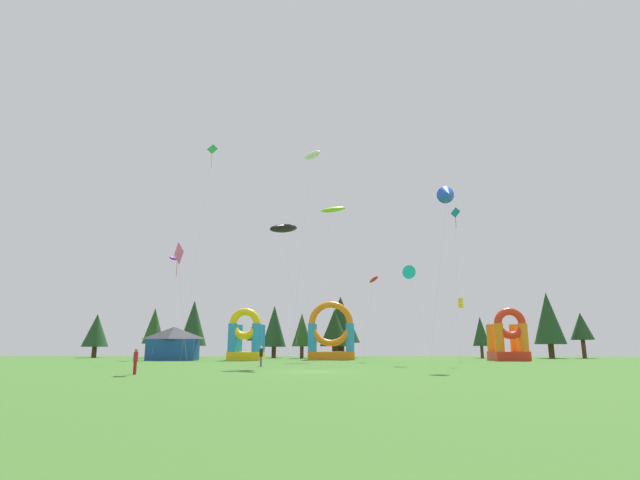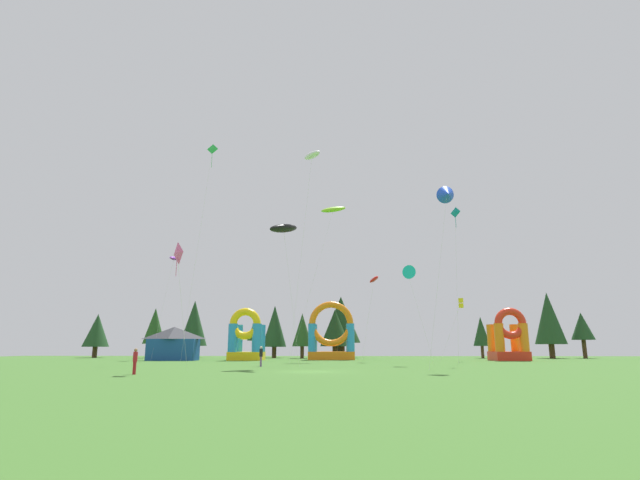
{
  "view_description": "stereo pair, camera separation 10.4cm",
  "coord_description": "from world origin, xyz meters",
  "px_view_note": "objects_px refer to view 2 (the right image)",
  "views": [
    {
      "loc": [
        1.86,
        -35.35,
        1.72
      ],
      "look_at": [
        0.0,
        14.24,
        12.68
      ],
      "focal_mm": 27.2,
      "sensor_mm": 36.0,
      "label": 1
    },
    {
      "loc": [
        1.96,
        -35.34,
        1.72
      ],
      "look_at": [
        0.0,
        14.24,
        12.68
      ],
      "focal_mm": 27.2,
      "sensor_mm": 36.0,
      "label": 2
    }
  ],
  "objects_px": {
    "inflatable_orange_dome": "(331,338)",
    "inflatable_blue_arch": "(509,341)",
    "kite_purple_parafoil": "(174,259)",
    "kite_blue_delta": "(447,194)",
    "kite_green_diamond": "(212,152)",
    "kite_black_parafoil": "(284,228)",
    "kite_yellow_box": "(461,303)",
    "kite_red_parafoil": "(374,279)",
    "festival_tent": "(174,344)",
    "kite_pink_diamond": "(176,255)",
    "kite_lime_parafoil": "(333,210)",
    "inflatable_red_slide": "(246,341)",
    "kite_teal_diamond": "(455,214)",
    "person_far_side": "(261,354)",
    "person_near_camera": "(135,359)",
    "kite_white_parafoil": "(312,155)",
    "kite_cyan_delta": "(407,271)"
  },
  "relations": [
    {
      "from": "kite_blue_delta",
      "to": "kite_black_parafoil",
      "type": "xyz_separation_m",
      "value": [
        -13.89,
        4.45,
        -1.64
      ]
    },
    {
      "from": "kite_white_parafoil",
      "to": "inflatable_blue_arch",
      "type": "distance_m",
      "value": 35.34
    },
    {
      "from": "kite_yellow_box",
      "to": "kite_green_diamond",
      "type": "bearing_deg",
      "value": -167.61
    },
    {
      "from": "kite_blue_delta",
      "to": "inflatable_orange_dome",
      "type": "xyz_separation_m",
      "value": [
        -9.99,
        29.1,
        -11.03
      ]
    },
    {
      "from": "kite_teal_diamond",
      "to": "inflatable_orange_dome",
      "type": "relative_size",
      "value": 2.03
    },
    {
      "from": "inflatable_orange_dome",
      "to": "person_far_side",
      "type": "bearing_deg",
      "value": -104.32
    },
    {
      "from": "inflatable_blue_arch",
      "to": "kite_teal_diamond",
      "type": "bearing_deg",
      "value": -122.44
    },
    {
      "from": "kite_yellow_box",
      "to": "kite_red_parafoil",
      "type": "height_order",
      "value": "kite_red_parafoil"
    },
    {
      "from": "inflatable_red_slide",
      "to": "inflatable_blue_arch",
      "type": "distance_m",
      "value": 33.91
    },
    {
      "from": "kite_purple_parafoil",
      "to": "person_near_camera",
      "type": "distance_m",
      "value": 38.98
    },
    {
      "from": "kite_green_diamond",
      "to": "festival_tent",
      "type": "relative_size",
      "value": 4.2
    },
    {
      "from": "inflatable_orange_dome",
      "to": "inflatable_blue_arch",
      "type": "bearing_deg",
      "value": -7.84
    },
    {
      "from": "kite_purple_parafoil",
      "to": "person_far_side",
      "type": "xyz_separation_m",
      "value": [
        16.34,
        -22.41,
        -12.88
      ]
    },
    {
      "from": "kite_teal_diamond",
      "to": "person_near_camera",
      "type": "height_order",
      "value": "kite_teal_diamond"
    },
    {
      "from": "kite_black_parafoil",
      "to": "kite_red_parafoil",
      "type": "xyz_separation_m",
      "value": [
        9.3,
        16.51,
        -2.48
      ]
    },
    {
      "from": "kite_blue_delta",
      "to": "inflatable_blue_arch",
      "type": "relative_size",
      "value": 2.23
    },
    {
      "from": "kite_teal_diamond",
      "to": "kite_red_parafoil",
      "type": "bearing_deg",
      "value": 128.26
    },
    {
      "from": "kite_purple_parafoil",
      "to": "kite_yellow_box",
      "type": "relative_size",
      "value": 1.88
    },
    {
      "from": "kite_red_parafoil",
      "to": "kite_yellow_box",
      "type": "bearing_deg",
      "value": 10.2
    },
    {
      "from": "kite_cyan_delta",
      "to": "festival_tent",
      "type": "distance_m",
      "value": 32.6
    },
    {
      "from": "kite_green_diamond",
      "to": "kite_white_parafoil",
      "type": "height_order",
      "value": "kite_green_diamond"
    },
    {
      "from": "kite_green_diamond",
      "to": "kite_yellow_box",
      "type": "bearing_deg",
      "value": 12.39
    },
    {
      "from": "kite_cyan_delta",
      "to": "kite_yellow_box",
      "type": "height_order",
      "value": "kite_cyan_delta"
    },
    {
      "from": "inflatable_red_slide",
      "to": "inflatable_orange_dome",
      "type": "xyz_separation_m",
      "value": [
        11.13,
        2.76,
        0.37
      ]
    },
    {
      "from": "kite_blue_delta",
      "to": "kite_lime_parafoil",
      "type": "distance_m",
      "value": 26.57
    },
    {
      "from": "kite_purple_parafoil",
      "to": "person_far_side",
      "type": "distance_m",
      "value": 30.58
    },
    {
      "from": "kite_pink_diamond",
      "to": "kite_yellow_box",
      "type": "relative_size",
      "value": 1.14
    },
    {
      "from": "kite_white_parafoil",
      "to": "kite_teal_diamond",
      "type": "bearing_deg",
      "value": 11.7
    },
    {
      "from": "kite_green_diamond",
      "to": "kite_black_parafoil",
      "type": "xyz_separation_m",
      "value": [
        10.29,
        -11.78,
        -12.59
      ]
    },
    {
      "from": "kite_cyan_delta",
      "to": "kite_green_diamond",
      "type": "height_order",
      "value": "kite_green_diamond"
    },
    {
      "from": "kite_teal_diamond",
      "to": "kite_white_parafoil",
      "type": "xyz_separation_m",
      "value": [
        -14.78,
        -3.06,
        5.54
      ]
    },
    {
      "from": "kite_white_parafoil",
      "to": "kite_yellow_box",
      "type": "distance_m",
      "value": 26.99
    },
    {
      "from": "kite_lime_parafoil",
      "to": "inflatable_red_slide",
      "type": "distance_m",
      "value": 20.8
    },
    {
      "from": "kite_black_parafoil",
      "to": "person_near_camera",
      "type": "distance_m",
      "value": 17.94
    },
    {
      "from": "kite_cyan_delta",
      "to": "kite_green_diamond",
      "type": "bearing_deg",
      "value": 165.91
    },
    {
      "from": "kite_pink_diamond",
      "to": "kite_red_parafoil",
      "type": "relative_size",
      "value": 0.84
    },
    {
      "from": "kite_lime_parafoil",
      "to": "festival_tent",
      "type": "relative_size",
      "value": 3.34
    },
    {
      "from": "person_near_camera",
      "to": "kite_lime_parafoil",
      "type": "bearing_deg",
      "value": 100.58
    },
    {
      "from": "kite_teal_diamond",
      "to": "person_near_camera",
      "type": "distance_m",
      "value": 34.04
    },
    {
      "from": "kite_lime_parafoil",
      "to": "person_far_side",
      "type": "relative_size",
      "value": 11.52
    },
    {
      "from": "kite_purple_parafoil",
      "to": "kite_blue_delta",
      "type": "relative_size",
      "value": 0.97
    },
    {
      "from": "kite_blue_delta",
      "to": "kite_green_diamond",
      "type": "bearing_deg",
      "value": 146.14
    },
    {
      "from": "kite_yellow_box",
      "to": "kite_lime_parafoil",
      "type": "distance_m",
      "value": 20.27
    },
    {
      "from": "kite_white_parafoil",
      "to": "kite_red_parafoil",
      "type": "distance_m",
      "value": 18.37
    },
    {
      "from": "inflatable_red_slide",
      "to": "kite_cyan_delta",
      "type": "bearing_deg",
      "value": -39.34
    },
    {
      "from": "kite_red_parafoil",
      "to": "person_near_camera",
      "type": "xyz_separation_m",
      "value": [
        -17.33,
        -27.89,
        -8.82
      ]
    },
    {
      "from": "kite_red_parafoil",
      "to": "festival_tent",
      "type": "bearing_deg",
      "value": 171.01
    },
    {
      "from": "kite_green_diamond",
      "to": "kite_red_parafoil",
      "type": "bearing_deg",
      "value": 13.59
    },
    {
      "from": "kite_green_diamond",
      "to": "kite_lime_parafoil",
      "type": "distance_m",
      "value": 17.41
    },
    {
      "from": "kite_blue_delta",
      "to": "inflatable_blue_arch",
      "type": "height_order",
      "value": "kite_blue_delta"
    }
  ]
}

